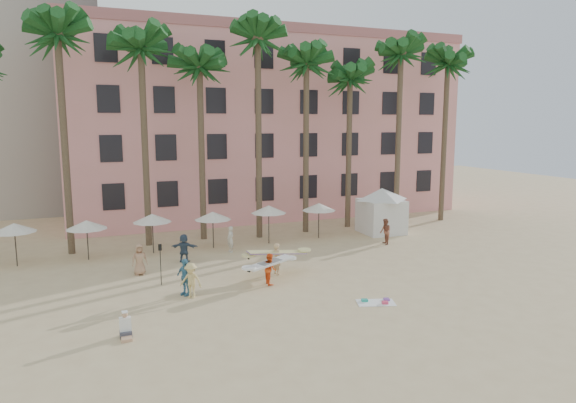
% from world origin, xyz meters
% --- Properties ---
extents(ground, '(120.00, 120.00, 0.00)m').
position_xyz_m(ground, '(0.00, 0.00, 0.00)').
color(ground, '#D1B789').
rests_on(ground, ground).
extents(pink_hotel, '(35.00, 14.00, 16.00)m').
position_xyz_m(pink_hotel, '(7.00, 26.00, 8.00)').
color(pink_hotel, pink).
rests_on(pink_hotel, ground).
extents(palm_row, '(44.40, 5.40, 16.30)m').
position_xyz_m(palm_row, '(0.51, 15.00, 12.97)').
color(palm_row, brown).
rests_on(palm_row, ground).
extents(umbrella_row, '(22.50, 2.70, 2.73)m').
position_xyz_m(umbrella_row, '(-3.00, 12.50, 2.33)').
color(umbrella_row, '#332B23').
rests_on(umbrella_row, ground).
extents(cabana, '(4.66, 4.66, 3.50)m').
position_xyz_m(cabana, '(12.27, 12.42, 2.07)').
color(cabana, silver).
rests_on(cabana, ground).
extents(beach_towel, '(2.03, 1.53, 0.14)m').
position_xyz_m(beach_towel, '(3.70, -0.95, 0.03)').
color(beach_towel, white).
rests_on(beach_towel, ground).
extents(carrier_yellow, '(3.36, 0.77, 1.81)m').
position_xyz_m(carrier_yellow, '(0.89, 5.15, 1.03)').
color(carrier_yellow, tan).
rests_on(carrier_yellow, ground).
extents(carrier_white, '(2.92, 1.71, 1.67)m').
position_xyz_m(carrier_white, '(-0.07, 3.64, 0.90)').
color(carrier_white, '#F45219').
rests_on(carrier_white, ground).
extents(beachgoers, '(17.72, 8.94, 1.87)m').
position_xyz_m(beachgoers, '(-1.44, 7.09, 0.90)').
color(beachgoers, '#384C63').
rests_on(beachgoers, ground).
extents(paddle, '(0.18, 0.04, 2.23)m').
position_xyz_m(paddle, '(-5.49, 5.61, 1.41)').
color(paddle, black).
rests_on(paddle, ground).
extents(seated_man, '(0.46, 0.81, 1.05)m').
position_xyz_m(seated_man, '(-7.77, -0.64, 0.36)').
color(seated_man, '#3F3F4C').
rests_on(seated_man, ground).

